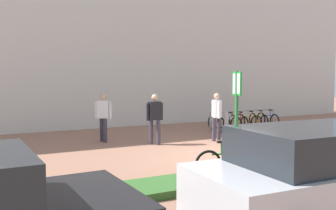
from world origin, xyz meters
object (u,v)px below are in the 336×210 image
Objects in this scene: bike_at_sign at (228,162)px; person_shirt_white at (217,114)px; person_suited_dark at (155,116)px; bike_rack_cluster at (243,121)px; parking_sign_post at (237,109)px; person_shirt_blue at (103,114)px; bollard_steel at (226,123)px; car_silver_sedan at (323,176)px.

bike_at_sign is 5.03m from person_shirt_white.
bike_rack_cluster is at bearing 19.27° from person_suited_dark.
person_shirt_blue is (-1.13, 6.10, -0.61)m from parking_sign_post.
bike_at_sign is at bearing -125.67° from bollard_steel.
bike_at_sign is 5.99m from person_shirt_blue.
person_suited_dark is at bearing -166.90° from bollard_steel.
parking_sign_post is 4.83m from person_suited_dark.
parking_sign_post is 2.81m from car_silver_sedan.
bollard_steel is 9.29m from car_silver_sedan.
car_silver_sedan is at bearing -112.47° from person_shirt_white.
parking_sign_post is at bearing 82.05° from car_silver_sedan.
bollard_steel is 0.52× the size of person_shirt_white.
parking_sign_post is 1.42× the size of person_suited_dark.
parking_sign_post is 8.71m from bike_rack_cluster.
bollard_steel is 3.71m from person_suited_dark.
person_shirt_white reaches higher than bollard_steel.
parking_sign_post is 1.27m from bike_at_sign.
bike_rack_cluster is (5.54, 6.37, -0.00)m from bike_at_sign.
bike_rack_cluster is at bearing 50.20° from parking_sign_post.
person_shirt_white is at bearing -138.17° from bollard_steel.
person_shirt_blue is 1.00× the size of person_shirt_white.
bike_at_sign is 0.97× the size of person_suited_dark.
bike_rack_cluster is 3.67m from person_shirt_white.
bike_rack_cluster is at bearing 57.61° from car_silver_sedan.
bike_rack_cluster is 11.00m from car_silver_sedan.
person_shirt_white is at bearing -23.26° from person_shirt_blue.
bike_rack_cluster is 1.96m from bollard_steel.
bike_at_sign is at bearing -79.21° from person_shirt_blue.
bike_at_sign is 0.97× the size of person_shirt_white.
person_shirt_white is at bearing 60.07° from parking_sign_post.
bollard_steel is (-1.68, -1.01, 0.10)m from bike_rack_cluster.
parking_sign_post reaches higher than person_shirt_white.
person_suited_dark reaches higher than bike_at_sign.
person_shirt_blue and person_suited_dark have the same top height.
parking_sign_post reaches higher than car_silver_sedan.
bike_rack_cluster is 6.70m from person_shirt_blue.
bike_at_sign is 2.96m from car_silver_sedan.
person_suited_dark reaches higher than car_silver_sedan.
bollard_steel is 1.75m from person_shirt_white.
car_silver_sedan is (-5.89, -9.28, 0.41)m from bike_rack_cluster.
car_silver_sedan is at bearing -96.94° from bike_at_sign.
parking_sign_post is 1.42× the size of person_shirt_blue.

